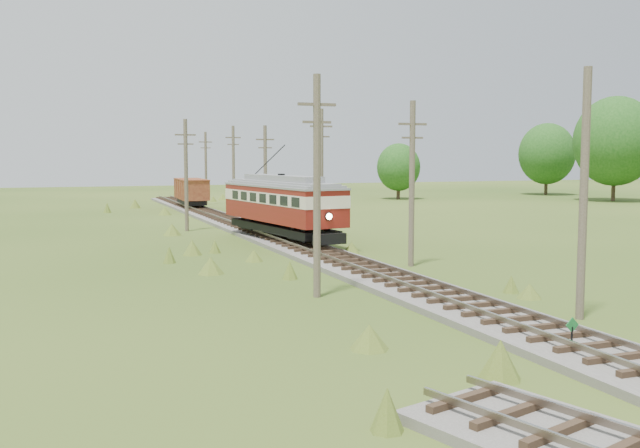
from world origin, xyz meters
name	(u,v)px	position (x,y,z in m)	size (l,w,h in m)	color
ground	(615,367)	(0.00, 0.00, 0.00)	(260.00, 260.00, 0.00)	#294916
railbed_main	(265,234)	(0.00, 34.00, 0.19)	(3.60, 96.00, 0.57)	#605B54
switch_marker	(572,332)	(-0.20, 1.50, 0.63)	(0.45, 0.06, 1.08)	black
streetcar	(282,202)	(0.00, 29.97, 2.74)	(4.73, 13.17, 5.96)	black
gondola	(191,191)	(0.00, 62.41, 2.07)	(3.03, 8.49, 2.79)	black
gravel_pile	(259,210)	(4.54, 51.46, 0.58)	(3.38, 3.59, 1.23)	gray
utility_pole_r_1	(584,195)	(3.10, 5.00, 4.40)	(0.30, 0.30, 8.80)	brown
utility_pole_r_2	(412,182)	(3.30, 18.00, 4.42)	(1.60, 0.30, 8.60)	brown
utility_pole_r_3	(321,173)	(3.20, 31.00, 4.63)	(1.60, 0.30, 9.00)	brown
utility_pole_r_4	(265,173)	(3.00, 44.00, 4.32)	(1.60, 0.30, 8.40)	brown
utility_pole_r_5	(233,168)	(3.40, 57.00, 4.58)	(1.60, 0.30, 8.90)	brown
utility_pole_r_6	(206,167)	(3.20, 70.00, 4.47)	(1.60, 0.30, 8.70)	brown
utility_pole_l_a	(317,184)	(-4.20, 12.00, 4.63)	(1.60, 0.30, 9.00)	brown
utility_pole_l_b	(186,174)	(-4.50, 40.00, 4.42)	(1.60, 0.30, 8.60)	brown
tree_right_4	(615,141)	(54.00, 58.00, 7.75)	(10.50, 10.50, 13.53)	#38281C
tree_right_5	(547,154)	(56.00, 74.00, 6.19)	(8.40, 8.40, 10.82)	#38281C
tree_mid_b	(399,167)	(30.00, 72.00, 4.33)	(5.88, 5.88, 7.57)	#38281C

